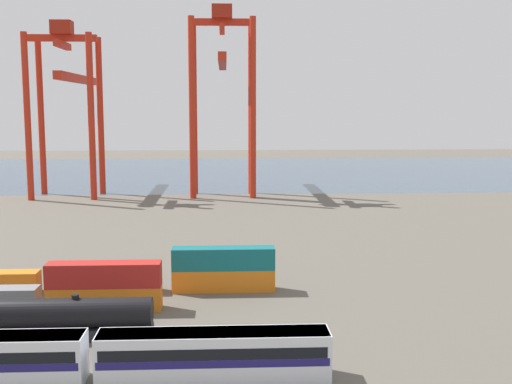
% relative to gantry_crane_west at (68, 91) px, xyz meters
% --- Properties ---
extents(ground_plane, '(420.00, 420.00, 0.00)m').
position_rel_gantry_crane_west_xyz_m(ground_plane, '(22.33, -49.06, -25.34)').
color(ground_plane, '#5B564C').
extents(harbour_water, '(400.00, 110.00, 0.01)m').
position_rel_gantry_crane_west_xyz_m(harbour_water, '(22.33, 53.56, -25.34)').
color(harbour_water, '#384C60').
rests_on(harbour_water, ground_plane).
extents(shipping_container_4, '(12.10, 2.44, 2.60)m').
position_rel_gantry_crane_west_xyz_m(shipping_container_4, '(25.12, -91.81, -24.04)').
color(shipping_container_4, orange).
rests_on(shipping_container_4, ground_plane).
extents(shipping_container_5, '(12.10, 2.44, 2.60)m').
position_rel_gantry_crane_west_xyz_m(shipping_container_5, '(25.12, -91.81, -21.44)').
color(shipping_container_5, '#AD211C').
rests_on(shipping_container_5, shipping_container_4).
extents(shipping_container_9, '(12.10, 2.44, 2.60)m').
position_rel_gantry_crane_west_xyz_m(shipping_container_9, '(24.03, -85.13, -24.04)').
color(shipping_container_9, maroon).
rests_on(shipping_container_9, ground_plane).
extents(shipping_container_10, '(12.10, 2.44, 2.60)m').
position_rel_gantry_crane_west_xyz_m(shipping_container_10, '(37.84, -85.13, -24.04)').
color(shipping_container_10, orange).
rests_on(shipping_container_10, ground_plane).
extents(shipping_container_11, '(12.10, 2.44, 2.60)m').
position_rel_gantry_crane_west_xyz_m(shipping_container_11, '(37.84, -85.13, -21.44)').
color(shipping_container_11, '#146066').
rests_on(shipping_container_11, shipping_container_10).
extents(gantry_crane_west, '(16.13, 40.65, 41.68)m').
position_rel_gantry_crane_west_xyz_m(gantry_crane_west, '(0.00, 0.00, 0.00)').
color(gantry_crane_west, red).
rests_on(gantry_crane_west, ground_plane).
extents(gantry_crane_central, '(15.81, 40.87, 45.56)m').
position_rel_gantry_crane_west_xyz_m(gantry_crane_central, '(37.59, -0.11, 2.50)').
color(gantry_crane_central, red).
rests_on(gantry_crane_central, ground_plane).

